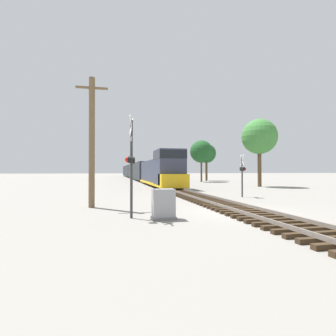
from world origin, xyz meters
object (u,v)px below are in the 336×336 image
(relay_cabinet, at_px, (163,204))
(tree_far_right, at_px, (259,137))
(utility_pole, at_px, (92,141))
(freight_train, at_px, (137,171))
(tree_deep_background, at_px, (206,154))
(tree_mid_background, at_px, (201,152))
(crossing_signal_near, at_px, (131,162))
(crossing_signal_far, at_px, (243,171))

(relay_cabinet, height_order, tree_far_right, tree_far_right)
(relay_cabinet, relative_size, utility_pole, 0.18)
(freight_train, distance_m, relay_cabinet, 55.22)
(tree_deep_background, bearing_deg, freight_train, 134.25)
(tree_far_right, distance_m, tree_mid_background, 15.96)
(freight_train, height_order, crossing_signal_near, crossing_signal_near)
(relay_cabinet, relative_size, tree_mid_background, 0.17)
(utility_pole, height_order, tree_deep_background, tree_deep_background)
(tree_deep_background, bearing_deg, relay_cabinet, -113.28)
(crossing_signal_far, height_order, tree_deep_background, tree_deep_background)
(freight_train, relative_size, crossing_signal_far, 23.92)
(relay_cabinet, height_order, tree_mid_background, tree_mid_background)
(freight_train, distance_m, tree_far_right, 37.48)
(crossing_signal_far, distance_m, utility_pole, 12.13)
(tree_mid_background, bearing_deg, crossing_signal_far, -103.20)
(freight_train, bearing_deg, crossing_signal_far, -85.31)
(freight_train, xyz_separation_m, crossing_signal_far, (3.86, -47.01, 0.11))
(crossing_signal_near, distance_m, crossing_signal_far, 12.12)
(tree_far_right, xyz_separation_m, tree_deep_background, (0.55, 21.08, -0.87))
(utility_pole, bearing_deg, tree_deep_background, 60.21)
(crossing_signal_near, bearing_deg, utility_pole, -140.09)
(utility_pole, distance_m, tree_deep_background, 42.42)
(utility_pole, bearing_deg, tree_mid_background, 60.21)
(utility_pole, relative_size, tree_deep_background, 0.96)
(freight_train, bearing_deg, tree_mid_background, -61.52)
(freight_train, xyz_separation_m, crossing_signal_near, (-5.66, -54.49, 0.51))
(crossing_signal_near, xyz_separation_m, utility_pole, (-1.94, 3.91, 1.33))
(crossing_signal_near, relative_size, relay_cabinet, 3.45)
(crossing_signal_near, distance_m, tree_deep_background, 45.06)
(crossing_signal_far, xyz_separation_m, utility_pole, (-11.46, -3.58, 1.73))
(crossing_signal_far, relative_size, tree_far_right, 0.38)
(crossing_signal_near, relative_size, crossing_signal_far, 1.33)
(crossing_signal_far, relative_size, utility_pole, 0.46)
(freight_train, distance_m, tree_mid_background, 22.11)
(tree_far_right, relative_size, tree_mid_background, 1.14)
(tree_far_right, bearing_deg, tree_mid_background, 99.04)
(relay_cabinet, distance_m, tree_deep_background, 45.18)
(freight_train, distance_m, crossing_signal_near, 54.79)
(tree_far_right, height_order, tree_mid_background, tree_far_right)
(utility_pole, distance_m, tree_far_right, 25.97)
(tree_mid_background, bearing_deg, crossing_signal_near, -114.43)
(relay_cabinet, bearing_deg, tree_deep_background, 66.72)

